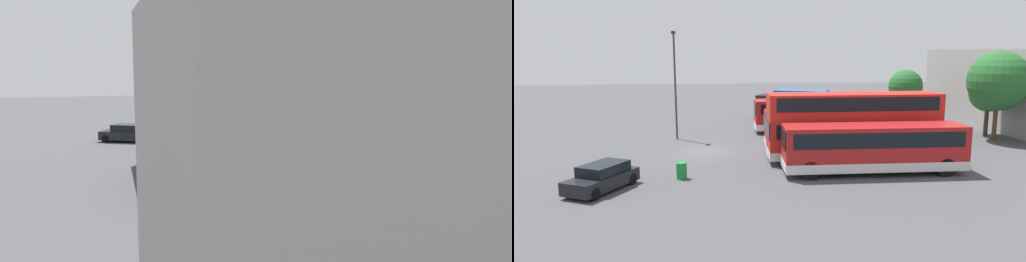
# 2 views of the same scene
# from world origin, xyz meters

# --- Properties ---
(ground_plane) EXTENTS (140.00, 140.00, 0.00)m
(ground_plane) POSITION_xyz_m (0.00, 0.00, 0.00)
(ground_plane) COLOR #47474C
(bus_single_deck_near_end) EXTENTS (2.67, 11.32, 2.95)m
(bus_single_deck_near_end) POSITION_xyz_m (-7.32, 9.73, 1.62)
(bus_single_deck_near_end) COLOR #A51919
(bus_single_deck_near_end) RESTS_ON ground
(bus_single_deck_second) EXTENTS (2.98, 10.33, 2.95)m
(bus_single_deck_second) POSITION_xyz_m (-3.44, 10.04, 1.62)
(bus_single_deck_second) COLOR red
(bus_single_deck_second) RESTS_ON ground
(bus_single_deck_third) EXTENTS (2.99, 10.22, 2.95)m
(bus_single_deck_third) POSITION_xyz_m (0.22, 9.27, 1.62)
(bus_single_deck_third) COLOR #B71411
(bus_single_deck_third) RESTS_ON ground
(bus_double_decker_fourth) EXTENTS (2.71, 11.56, 4.55)m
(bus_double_decker_fourth) POSITION_xyz_m (3.80, 9.75, 2.45)
(bus_double_decker_fourth) COLOR red
(bus_double_decker_fourth) RESTS_ON ground
(bus_single_deck_fifth) EXTENTS (2.89, 11.04, 2.95)m
(bus_single_deck_fifth) POSITION_xyz_m (7.11, 10.03, 1.62)
(bus_single_deck_fifth) COLOR #A51919
(bus_single_deck_fifth) RESTS_ON ground
(box_truck_blue) EXTENTS (5.32, 7.87, 3.20)m
(box_truck_blue) POSITION_xyz_m (-14.80, 8.91, 1.71)
(box_truck_blue) COLOR #235999
(box_truck_blue) RESTS_ON ground
(car_hatchback_silver) EXTENTS (4.45, 3.50, 1.43)m
(car_hatchback_silver) POSITION_xyz_m (8.73, -5.40, 0.70)
(car_hatchback_silver) COLOR black
(car_hatchback_silver) RESTS_ON ground
(lamp_post_tall) EXTENTS (0.70, 0.30, 8.88)m
(lamp_post_tall) POSITION_xyz_m (-5.18, -2.65, 5.13)
(lamp_post_tall) COLOR #38383D
(lamp_post_tall) RESTS_ON ground
(waste_bin_yellow) EXTENTS (0.60, 0.60, 0.95)m
(waste_bin_yellow) POSITION_xyz_m (6.98, -1.39, 0.47)
(waste_bin_yellow) COLOR #197F33
(waste_bin_yellow) RESTS_ON ground
(tree_midleft) EXTENTS (4.87, 4.87, 7.36)m
(tree_midleft) POSITION_xyz_m (-1.50, 23.40, 4.91)
(tree_midleft) COLOR #4C3823
(tree_midleft) RESTS_ON ground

